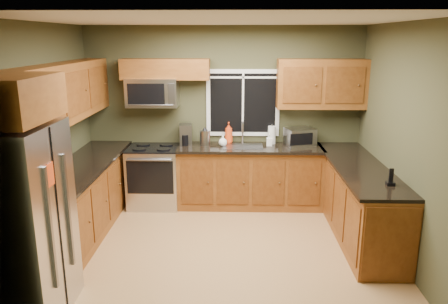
{
  "coord_description": "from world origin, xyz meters",
  "views": [
    {
      "loc": [
        0.19,
        -4.86,
        2.52
      ],
      "look_at": [
        0.05,
        0.35,
        1.15
      ],
      "focal_mm": 35.0,
      "sensor_mm": 36.0,
      "label": 1
    }
  ],
  "objects_px": {
    "paper_towel_roll": "(272,135)",
    "soap_bottle_b": "(269,140)",
    "range": "(154,176)",
    "coffee_maker": "(186,135)",
    "cordless_phone": "(391,180)",
    "refrigerator": "(20,224)",
    "soap_bottle_a": "(229,133)",
    "microwave": "(153,92)",
    "toaster_oven": "(300,137)",
    "kettle": "(205,137)",
    "soap_bottle_c": "(223,141)"
  },
  "relations": [
    {
      "from": "refrigerator",
      "to": "paper_towel_roll",
      "type": "distance_m",
      "value": 3.88
    },
    {
      "from": "microwave",
      "to": "toaster_oven",
      "type": "bearing_deg",
      "value": -0.61
    },
    {
      "from": "refrigerator",
      "to": "soap_bottle_b",
      "type": "xyz_separation_m",
      "value": [
        2.44,
        2.83,
        0.13
      ]
    },
    {
      "from": "cordless_phone",
      "to": "toaster_oven",
      "type": "bearing_deg",
      "value": 112.18
    },
    {
      "from": "range",
      "to": "refrigerator",
      "type": "bearing_deg",
      "value": -103.97
    },
    {
      "from": "range",
      "to": "paper_towel_roll",
      "type": "xyz_separation_m",
      "value": [
        1.79,
        0.21,
        0.61
      ]
    },
    {
      "from": "microwave",
      "to": "kettle",
      "type": "xyz_separation_m",
      "value": [
        0.78,
        -0.06,
        -0.66
      ]
    },
    {
      "from": "paper_towel_roll",
      "to": "soap_bottle_b",
      "type": "xyz_separation_m",
      "value": [
        -0.04,
        -0.15,
        -0.05
      ]
    },
    {
      "from": "microwave",
      "to": "soap_bottle_c",
      "type": "xyz_separation_m",
      "value": [
        1.05,
        -0.09,
        -0.71
      ]
    },
    {
      "from": "kettle",
      "to": "cordless_phone",
      "type": "relative_size",
      "value": 1.47
    },
    {
      "from": "microwave",
      "to": "soap_bottle_c",
      "type": "relative_size",
      "value": 4.67
    },
    {
      "from": "soap_bottle_b",
      "to": "cordless_phone",
      "type": "distance_m",
      "value": 2.15
    },
    {
      "from": "range",
      "to": "microwave",
      "type": "height_order",
      "value": "microwave"
    },
    {
      "from": "kettle",
      "to": "paper_towel_roll",
      "type": "relative_size",
      "value": 0.94
    },
    {
      "from": "soap_bottle_c",
      "to": "range",
      "type": "bearing_deg",
      "value": -177.43
    },
    {
      "from": "kettle",
      "to": "soap_bottle_b",
      "type": "height_order",
      "value": "kettle"
    },
    {
      "from": "paper_towel_roll",
      "to": "soap_bottle_c",
      "type": "height_order",
      "value": "paper_towel_roll"
    },
    {
      "from": "range",
      "to": "toaster_oven",
      "type": "relative_size",
      "value": 1.91
    },
    {
      "from": "refrigerator",
      "to": "toaster_oven",
      "type": "distance_m",
      "value": 4.09
    },
    {
      "from": "microwave",
      "to": "toaster_oven",
      "type": "distance_m",
      "value": 2.31
    },
    {
      "from": "kettle",
      "to": "paper_towel_roll",
      "type": "distance_m",
      "value": 1.03
    },
    {
      "from": "coffee_maker",
      "to": "soap_bottle_c",
      "type": "distance_m",
      "value": 0.58
    },
    {
      "from": "cordless_phone",
      "to": "kettle",
      "type": "bearing_deg",
      "value": 140.66
    },
    {
      "from": "coffee_maker",
      "to": "cordless_phone",
      "type": "xyz_separation_m",
      "value": [
        2.48,
        -1.85,
        -0.09
      ]
    },
    {
      "from": "range",
      "to": "soap_bottle_c",
      "type": "xyz_separation_m",
      "value": [
        1.05,
        0.05,
        0.55
      ]
    },
    {
      "from": "microwave",
      "to": "soap_bottle_a",
      "type": "xyz_separation_m",
      "value": [
        1.13,
        0.09,
        -0.63
      ]
    },
    {
      "from": "toaster_oven",
      "to": "soap_bottle_c",
      "type": "bearing_deg",
      "value": -176.78
    },
    {
      "from": "soap_bottle_c",
      "to": "cordless_phone",
      "type": "distance_m",
      "value": 2.6
    },
    {
      "from": "soap_bottle_a",
      "to": "soap_bottle_c",
      "type": "distance_m",
      "value": 0.22
    },
    {
      "from": "range",
      "to": "soap_bottle_b",
      "type": "bearing_deg",
      "value": 2.13
    },
    {
      "from": "kettle",
      "to": "soap_bottle_b",
      "type": "relative_size",
      "value": 1.56
    },
    {
      "from": "paper_towel_roll",
      "to": "microwave",
      "type": "bearing_deg",
      "value": -177.63
    },
    {
      "from": "microwave",
      "to": "paper_towel_roll",
      "type": "bearing_deg",
      "value": 2.37
    },
    {
      "from": "refrigerator",
      "to": "range",
      "type": "height_order",
      "value": "refrigerator"
    },
    {
      "from": "microwave",
      "to": "soap_bottle_a",
      "type": "distance_m",
      "value": 1.3
    },
    {
      "from": "kettle",
      "to": "soap_bottle_b",
      "type": "bearing_deg",
      "value": -0.43
    },
    {
      "from": "toaster_oven",
      "to": "soap_bottle_b",
      "type": "height_order",
      "value": "toaster_oven"
    },
    {
      "from": "coffee_maker",
      "to": "cordless_phone",
      "type": "bearing_deg",
      "value": -36.71
    },
    {
      "from": "kettle",
      "to": "cordless_phone",
      "type": "distance_m",
      "value": 2.82
    },
    {
      "from": "paper_towel_roll",
      "to": "soap_bottle_a",
      "type": "height_order",
      "value": "soap_bottle_a"
    },
    {
      "from": "soap_bottle_b",
      "to": "kettle",
      "type": "bearing_deg",
      "value": 179.57
    },
    {
      "from": "toaster_oven",
      "to": "soap_bottle_b",
      "type": "xyz_separation_m",
      "value": [
        -0.46,
        -0.05,
        -0.04
      ]
    },
    {
      "from": "range",
      "to": "cordless_phone",
      "type": "bearing_deg",
      "value": -30.09
    },
    {
      "from": "soap_bottle_a",
      "to": "soap_bottle_b",
      "type": "xyz_separation_m",
      "value": [
        0.62,
        -0.17,
        -0.07
      ]
    },
    {
      "from": "paper_towel_roll",
      "to": "soap_bottle_c",
      "type": "xyz_separation_m",
      "value": [
        -0.74,
        -0.16,
        -0.05
      ]
    },
    {
      "from": "coffee_maker",
      "to": "soap_bottle_b",
      "type": "bearing_deg",
      "value": -3.09
    },
    {
      "from": "range",
      "to": "coffee_maker",
      "type": "bearing_deg",
      "value": 15.54
    },
    {
      "from": "refrigerator",
      "to": "soap_bottle_a",
      "type": "bearing_deg",
      "value": 58.71
    },
    {
      "from": "soap_bottle_a",
      "to": "soap_bottle_c",
      "type": "bearing_deg",
      "value": -114.71
    },
    {
      "from": "paper_towel_roll",
      "to": "cordless_phone",
      "type": "height_order",
      "value": "paper_towel_roll"
    }
  ]
}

